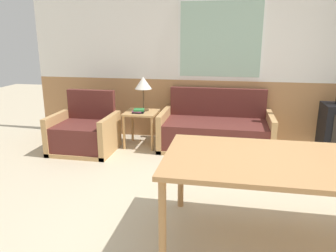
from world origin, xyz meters
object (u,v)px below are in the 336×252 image
couch (216,132)px  armchair (85,134)px  dining_table (300,167)px  side_table (141,118)px  table_lamp (143,84)px

couch → armchair: bearing=-166.3°
dining_table → armchair: bearing=145.5°
couch → side_table: bearing=-176.7°
couch → table_lamp: size_ratio=3.16×
armchair → dining_table: size_ratio=0.42×
couch → side_table: 1.19m
couch → armchair: 2.03m
table_lamp → dining_table: size_ratio=0.25×
couch → armchair: size_ratio=1.84×
armchair → dining_table: bearing=-44.0°
table_lamp → side_table: bearing=-100.4°
couch → table_lamp: bearing=178.9°
side_table → couch: bearing=3.3°
side_table → dining_table: bearing=-49.7°
armchair → table_lamp: (0.81, 0.50, 0.72)m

